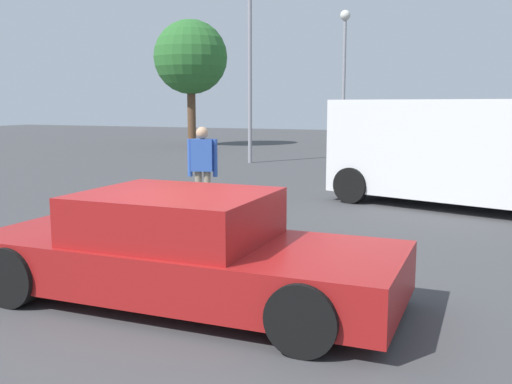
% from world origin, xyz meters
% --- Properties ---
extents(ground_plane, '(80.00, 80.00, 0.00)m').
position_xyz_m(ground_plane, '(0.00, 0.00, 0.00)').
color(ground_plane, '#424244').
extents(sedan_foreground, '(4.57, 1.88, 1.17)m').
position_xyz_m(sedan_foreground, '(-0.03, -0.01, 0.55)').
color(sedan_foreground, maroon).
rests_on(sedan_foreground, ground_plane).
extents(van_white, '(5.42, 3.43, 2.17)m').
position_xyz_m(van_white, '(2.33, 7.18, 1.18)').
color(van_white, white).
rests_on(van_white, ground_plane).
extents(pedestrian, '(0.55, 0.34, 1.67)m').
position_xyz_m(pedestrian, '(-2.06, 4.39, 0.99)').
color(pedestrian, gray).
rests_on(pedestrian, ground_plane).
extents(light_post_near, '(0.44, 0.44, 6.39)m').
position_xyz_m(light_post_near, '(-5.04, 13.79, 4.34)').
color(light_post_near, gray).
rests_on(light_post_near, ground_plane).
extents(light_post_mid, '(0.44, 0.44, 6.02)m').
position_xyz_m(light_post_mid, '(-3.20, 19.90, 4.12)').
color(light_post_mid, gray).
rests_on(light_post_mid, ground_plane).
extents(tree_back_center, '(3.56, 3.56, 6.09)m').
position_xyz_m(tree_back_center, '(-10.85, 20.23, 4.28)').
color(tree_back_center, brown).
rests_on(tree_back_center, ground_plane).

